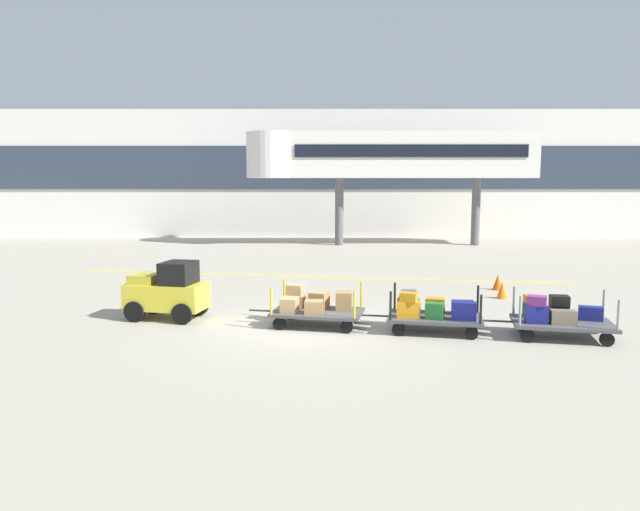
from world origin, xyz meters
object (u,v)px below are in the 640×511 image
at_px(baggage_cart_lead, 316,306).
at_px(safety_cone_near, 504,290).
at_px(baggage_tug, 169,292).
at_px(baggage_cart_tail, 558,317).
at_px(baggage_cart_middle, 434,311).
at_px(safety_cone_far, 499,282).

relative_size(baggage_cart_lead, safety_cone_near, 5.61).
bearing_deg(safety_cone_near, baggage_tug, -164.07).
height_order(baggage_cart_lead, safety_cone_near, baggage_cart_lead).
bearing_deg(baggage_cart_tail, safety_cone_near, 88.35).
height_order(baggage_cart_middle, baggage_cart_tail, same).
bearing_deg(safety_cone_far, baggage_tug, -156.90).
xyz_separation_m(baggage_tug, baggage_cart_lead, (4.00, -0.74, -0.24)).
height_order(baggage_tug, safety_cone_near, baggage_tug).
height_order(baggage_cart_middle, safety_cone_far, baggage_cart_middle).
relative_size(baggage_tug, baggage_cart_middle, 0.74).
height_order(baggage_tug, baggage_cart_tail, baggage_tug).
distance_m(safety_cone_near, safety_cone_far, 1.57).
bearing_deg(baggage_cart_lead, baggage_tug, 169.46).
distance_m(baggage_cart_tail, safety_cone_near, 4.82).
distance_m(baggage_cart_tail, safety_cone_far, 6.38).
bearing_deg(baggage_tug, safety_cone_near, 15.93).
relative_size(baggage_tug, safety_cone_near, 4.14).
distance_m(baggage_cart_lead, safety_cone_near, 6.99).
xyz_separation_m(baggage_tug, baggage_cart_middle, (6.97, -1.42, -0.24)).
xyz_separation_m(baggage_tug, safety_cone_near, (9.99, 2.85, -0.48)).
bearing_deg(baggage_tug, baggage_cart_lead, -10.54).
height_order(baggage_cart_tail, safety_cone_far, baggage_cart_tail).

